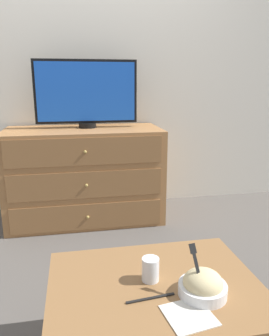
{
  "coord_description": "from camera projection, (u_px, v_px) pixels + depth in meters",
  "views": [
    {
      "loc": [
        -0.09,
        -2.94,
        1.12
      ],
      "look_at": [
        0.18,
        -1.5,
        0.73
      ],
      "focal_mm": 35.0,
      "sensor_mm": 36.0,
      "label": 1
    }
  ],
  "objects": [
    {
      "name": "drink_cup",
      "position": [
        150.0,
        271.0,
        1.24
      ],
      "size": [
        0.07,
        0.07,
        0.09
      ],
      "color": "white",
      "rests_on": "coffee_table"
    },
    {
      "name": "tv",
      "position": [
        86.0,
        93.0,
        2.59
      ],
      "size": [
        0.81,
        0.14,
        0.53
      ],
      "color": "black",
      "rests_on": "dresser"
    },
    {
      "name": "dresser",
      "position": [
        85.0,
        175.0,
        2.69
      ],
      "size": [
        1.23,
        0.6,
        0.76
      ],
      "color": "#9E6B3D",
      "rests_on": "ground_plane"
    },
    {
      "name": "takeout_bowl",
      "position": [
        203.0,
        285.0,
        1.16
      ],
      "size": [
        0.17,
        0.17,
        0.18
      ],
      "color": "silver",
      "rests_on": "coffee_table"
    },
    {
      "name": "napkin",
      "position": [
        189.0,
        315.0,
        1.06
      ],
      "size": [
        0.17,
        0.17,
        0.0
      ],
      "color": "silver",
      "rests_on": "coffee_table"
    },
    {
      "name": "wall_back",
      "position": [
        81.0,
        60.0,
        2.79
      ],
      "size": [
        12.0,
        0.05,
        2.6
      ],
      "color": "silver",
      "rests_on": "ground_plane"
    },
    {
      "name": "ground_plane",
      "position": [
        87.0,
        204.0,
        3.09
      ],
      "size": [
        12.0,
        12.0,
        0.0
      ],
      "primitive_type": "plane",
      "color": "#56514C"
    },
    {
      "name": "coffee_table",
      "position": [
        155.0,
        296.0,
        1.24
      ],
      "size": [
        0.8,
        0.61,
        0.38
      ],
      "color": "olive",
      "rests_on": "ground_plane"
    },
    {
      "name": "knife",
      "position": [
        151.0,
        298.0,
        1.14
      ],
      "size": [
        0.18,
        0.03,
        0.01
      ],
      "color": "black",
      "rests_on": "coffee_table"
    }
  ]
}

